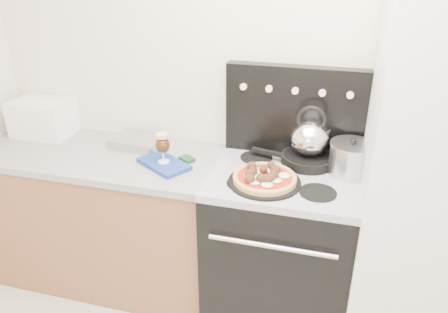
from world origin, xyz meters
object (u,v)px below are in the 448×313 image
(pizza, at_px, (265,177))
(base_cabinet, at_px, (106,219))
(toaster_oven, at_px, (43,117))
(pizza_pan, at_px, (265,182))
(oven_mitt, at_px, (164,164))
(stock_pot, at_px, (351,159))
(stove_body, at_px, (280,249))
(fridge, at_px, (432,189))
(tea_kettle, at_px, (310,135))
(beer_glass, at_px, (163,148))
(skillet, at_px, (308,159))

(pizza, bearing_deg, base_cabinet, 172.02)
(toaster_oven, xyz_separation_m, pizza_pan, (1.47, -0.31, -0.09))
(toaster_oven, distance_m, oven_mitt, 0.94)
(base_cabinet, xyz_separation_m, stock_pot, (1.43, 0.07, 0.57))
(oven_mitt, distance_m, stock_pot, 0.99)
(stove_body, relative_size, fridge, 0.46)
(base_cabinet, bearing_deg, toaster_oven, 160.33)
(tea_kettle, bearing_deg, stock_pot, -31.95)
(fridge, distance_m, toaster_oven, 2.27)
(toaster_oven, height_order, beer_glass, toaster_oven)
(base_cabinet, height_order, tea_kettle, tea_kettle)
(beer_glass, xyz_separation_m, skillet, (0.76, 0.20, -0.06))
(oven_mitt, xyz_separation_m, beer_glass, (0.00, 0.00, 0.10))
(stove_body, bearing_deg, stock_pot, 16.83)
(oven_mitt, bearing_deg, beer_glass, 0.00)
(stove_body, relative_size, skillet, 3.06)
(stove_body, relative_size, oven_mitt, 3.04)
(base_cabinet, relative_size, beer_glass, 8.54)
(toaster_oven, height_order, stock_pot, toaster_oven)
(beer_glass, relative_size, skillet, 0.59)
(toaster_oven, distance_m, skillet, 1.66)
(toaster_oven, xyz_separation_m, tea_kettle, (1.66, -0.03, 0.08))
(base_cabinet, bearing_deg, pizza_pan, -7.98)
(stock_pot, bearing_deg, pizza, -152.11)
(stove_body, height_order, oven_mitt, oven_mitt)
(beer_glass, relative_size, pizza_pan, 0.47)
(fridge, relative_size, oven_mitt, 6.56)
(base_cabinet, height_order, stock_pot, stock_pot)
(oven_mitt, bearing_deg, skillet, 14.61)
(oven_mitt, bearing_deg, toaster_oven, 165.81)
(stove_body, distance_m, oven_mitt, 0.81)
(stove_body, xyz_separation_m, stock_pot, (0.32, 0.10, 0.56))
(base_cabinet, xyz_separation_m, pizza_pan, (1.02, -0.14, 0.50))
(toaster_oven, distance_m, stock_pot, 1.88)
(tea_kettle, relative_size, stock_pot, 1.05)
(pizza_pan, height_order, pizza, pizza)
(pizza, height_order, stock_pot, stock_pot)
(stove_body, relative_size, pizza, 2.78)
(base_cabinet, distance_m, stove_body, 1.11)
(base_cabinet, bearing_deg, skillet, 6.23)
(fridge, xyz_separation_m, toaster_oven, (-2.26, 0.21, 0.06))
(toaster_oven, bearing_deg, beer_glass, -14.95)
(base_cabinet, xyz_separation_m, tea_kettle, (1.21, 0.13, 0.66))
(skillet, bearing_deg, tea_kettle, 0.00)
(stove_body, xyz_separation_m, pizza, (-0.09, -0.12, 0.51))
(pizza_pan, bearing_deg, stock_pot, 27.89)
(oven_mitt, height_order, pizza_pan, pizza_pan)
(stove_body, height_order, stock_pot, stock_pot)
(stove_body, distance_m, fridge, 0.87)
(stock_pot, bearing_deg, pizza_pan, -152.11)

